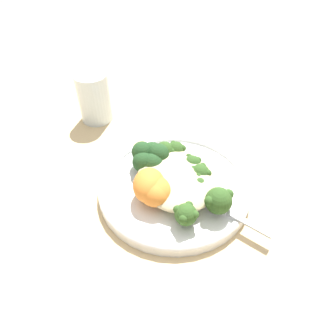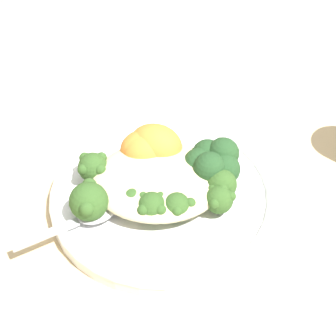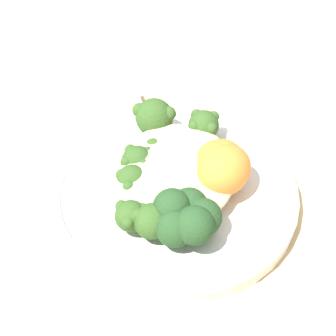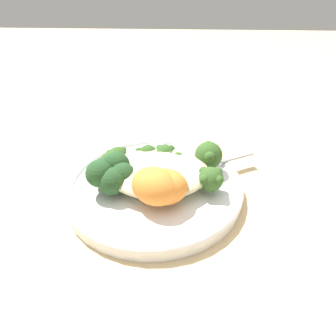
{
  "view_description": "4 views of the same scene",
  "coord_description": "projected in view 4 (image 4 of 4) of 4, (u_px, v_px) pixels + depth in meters",
  "views": [
    {
      "loc": [
        0.35,
        -0.16,
        0.41
      ],
      "look_at": [
        0.0,
        -0.01,
        0.05
      ],
      "focal_mm": 35.0,
      "sensor_mm": 36.0,
      "label": 1
    },
    {
      "loc": [
        0.02,
        0.42,
        0.48
      ],
      "look_at": [
        0.01,
        0.01,
        0.06
      ],
      "focal_mm": 60.0,
      "sensor_mm": 36.0,
      "label": 2
    },
    {
      "loc": [
        -0.37,
        -0.06,
        0.44
      ],
      "look_at": [
        0.02,
        0.01,
        0.04
      ],
      "focal_mm": 60.0,
      "sensor_mm": 36.0,
      "label": 3
    },
    {
      "loc": [
        0.06,
        -0.3,
        0.24
      ],
      "look_at": [
        0.03,
        0.01,
        0.03
      ],
      "focal_mm": 28.0,
      "sensor_mm": 36.0,
      "label": 4
    }
  ],
  "objects": [
    {
      "name": "ground_plane",
      "position": [
        145.0,
        190.0,
        0.39
      ],
      "size": [
        4.0,
        4.0,
        0.0
      ],
      "primitive_type": "plane",
      "color": "#D6B784"
    },
    {
      "name": "plate",
      "position": [
        154.0,
        186.0,
        0.38
      ],
      "size": [
        0.25,
        0.25,
        0.02
      ],
      "color": "white",
      "rests_on": "ground_plane"
    },
    {
      "name": "quinoa_mound",
      "position": [
        158.0,
        170.0,
        0.37
      ],
      "size": [
        0.14,
        0.12,
        0.03
      ],
      "primitive_type": "ellipsoid",
      "color": "beige",
      "rests_on": "plate"
    },
    {
      "name": "broccoli_stalk_0",
      "position": [
        201.0,
        181.0,
        0.35
      ],
      "size": [
        0.1,
        0.03,
        0.03
      ],
      "rotation": [
        0.0,
        0.0,
        0.11
      ],
      "color": "#ADC675",
      "rests_on": "plate"
    },
    {
      "name": "broccoli_stalk_1",
      "position": [
        201.0,
        160.0,
        0.38
      ],
      "size": [
        0.11,
        0.1,
        0.04
      ],
      "rotation": [
        0.0,
        0.0,
        0.68
      ],
      "color": "#ADC675",
      "rests_on": "plate"
    },
    {
      "name": "broccoli_stalk_2",
      "position": [
        172.0,
        167.0,
        0.38
      ],
      "size": [
        0.06,
        0.09,
        0.03
      ],
      "rotation": [
        0.0,
        0.0,
        1.03
      ],
      "color": "#ADC675",
      "rests_on": "plate"
    },
    {
      "name": "broccoli_stalk_3",
      "position": [
        163.0,
        159.0,
        0.39
      ],
      "size": [
        0.04,
        0.09,
        0.03
      ],
      "rotation": [
        0.0,
        0.0,
        1.39
      ],
      "color": "#ADC675",
      "rests_on": "plate"
    },
    {
      "name": "broccoli_stalk_4",
      "position": [
        148.0,
        161.0,
        0.39
      ],
      "size": [
        0.04,
        0.09,
        0.03
      ],
      "rotation": [
        0.0,
        0.0,
        1.8
      ],
      "color": "#ADC675",
      "rests_on": "plate"
    },
    {
      "name": "broccoli_stalk_5",
      "position": [
        126.0,
        164.0,
        0.38
      ],
      "size": [
        0.09,
        0.09,
        0.03
      ],
      "rotation": [
        0.0,
        0.0,
        2.36
      ],
      "color": "#ADC675",
      "rests_on": "plate"
    },
    {
      "name": "broccoli_stalk_6",
      "position": [
        120.0,
        168.0,
        0.37
      ],
      "size": [
        0.09,
        0.07,
        0.03
      ],
      "rotation": [
        0.0,
        0.0,
        2.6
      ],
      "color": "#ADC675",
      "rests_on": "plate"
    },
    {
      "name": "sweet_potato_chunk_0",
      "position": [
        155.0,
        186.0,
        0.32
      ],
      "size": [
        0.08,
        0.07,
        0.05
      ],
      "primitive_type": "ellipsoid",
      "rotation": [
        0.0,
        0.0,
        2.67
      ],
      "color": "orange",
      "rests_on": "plate"
    },
    {
      "name": "sweet_potato_chunk_1",
      "position": [
        163.0,
        186.0,
        0.33
      ],
      "size": [
        0.07,
        0.06,
        0.04
      ],
      "primitive_type": "ellipsoid",
      "rotation": [
        0.0,
        0.0,
        3.46
      ],
      "color": "orange",
      "rests_on": "plate"
    },
    {
      "name": "sweet_potato_chunk_2",
      "position": [
        166.0,
        188.0,
        0.32
      ],
      "size": [
        0.07,
        0.06,
        0.04
      ],
      "primitive_type": "ellipsoid",
      "rotation": [
        0.0,
        0.0,
        3.49
      ],
      "color": "orange",
      "rests_on": "plate"
    },
    {
      "name": "kale_tuft",
      "position": [
        111.0,
        173.0,
        0.35
      ],
      "size": [
        0.06,
        0.06,
        0.04
      ],
      "color": "#234723",
      "rests_on": "plate"
    },
    {
      "name": "spoon",
      "position": [
        209.0,
        163.0,
        0.4
      ],
      "size": [
        0.11,
        0.07,
        0.01
      ],
      "rotation": [
        0.0,
        0.0,
        0.5
      ],
      "color": "#B7B7BC",
      "rests_on": "plate"
    }
  ]
}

